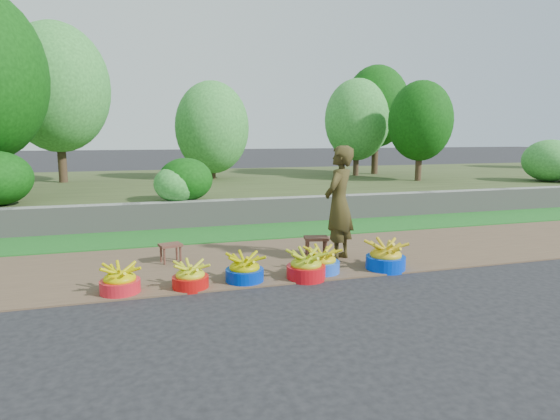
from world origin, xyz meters
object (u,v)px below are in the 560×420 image
object	(u,v)px
basin_f	(386,257)
stool_right	(316,241)
basin_a	(120,281)
basin_d	(306,266)
basin_c	(245,270)
basin_e	(322,262)
vendor_woman	(339,204)
stool_left	(170,248)
basin_b	(190,277)

from	to	relation	value
basin_f	stool_right	xyz separation A→B (m)	(-0.70, 0.88, 0.09)
stool_right	basin_f	bearing A→B (deg)	-51.17
basin_f	stool_right	bearing A→B (deg)	128.83
basin_a	basin_d	xyz separation A→B (m)	(2.32, -0.09, 0.01)
basin_f	stool_right	distance (m)	1.13
basin_c	basin_a	bearing A→B (deg)	-179.35
basin_e	stool_right	world-z (taller)	basin_e
basin_a	vendor_woman	world-z (taller)	vendor_woman
basin_f	stool_left	world-z (taller)	basin_f
basin_e	stool_right	size ratio (longest dim) A/B	1.19
basin_b	stool_right	bearing A→B (deg)	24.48
basin_e	basin_f	distance (m)	0.93
vendor_woman	basin_a	bearing A→B (deg)	-33.06
basin_e	stool_left	xyz separation A→B (m)	(-1.94, 1.11, 0.08)
basin_b	basin_e	distance (m)	1.79
basin_c	basin_d	bearing A→B (deg)	-7.85
basin_a	stool_left	world-z (taller)	basin_a
basin_c	stool_right	distance (m)	1.56
basin_e	basin_f	xyz separation A→B (m)	(0.92, -0.10, 0.02)
basin_e	stool_left	distance (m)	2.24
stool_left	vendor_woman	bearing A→B (deg)	-13.51
basin_b	vendor_woman	xyz separation A→B (m)	(2.26, 0.67, 0.72)
stool_right	vendor_woman	bearing A→B (deg)	-44.11
basin_c	basin_e	xyz separation A→B (m)	(1.09, 0.07, -0.00)
stool_left	basin_e	bearing A→B (deg)	-29.79
vendor_woman	basin_d	bearing A→B (deg)	-1.58
basin_b	basin_a	bearing A→B (deg)	176.65
basin_b	basin_d	world-z (taller)	basin_d
basin_f	stool_left	distance (m)	3.11
basin_f	stool_left	size ratio (longest dim) A/B	1.51
basin_e	basin_a	bearing A→B (deg)	-178.12
basin_b	stool_right	distance (m)	2.21
basin_d	stool_right	size ratio (longest dim) A/B	1.25
basin_b	basin_c	size ratio (longest dim) A/B	0.91
basin_c	basin_e	size ratio (longest dim) A/B	1.01
basin_c	stool_left	world-z (taller)	basin_c
basin_c	vendor_woman	distance (m)	1.82
basin_f	vendor_woman	world-z (taller)	vendor_woman
basin_d	basin_f	world-z (taller)	basin_f
basin_e	basin_f	size ratio (longest dim) A/B	0.89
basin_b	basin_d	size ratio (longest dim) A/B	0.87
basin_a	stool_left	xyz separation A→B (m)	(0.67, 1.20, 0.08)
basin_c	vendor_woman	xyz separation A→B (m)	(1.57, 0.60, 0.71)
basin_a	basin_b	distance (m)	0.82
basin_b	basin_f	distance (m)	2.71
basin_d	stool_right	distance (m)	1.09
stool_left	vendor_woman	distance (m)	2.57
basin_e	vendor_woman	bearing A→B (deg)	48.26
basin_e	basin_c	bearing A→B (deg)	-176.42
basin_d	vendor_woman	distance (m)	1.26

